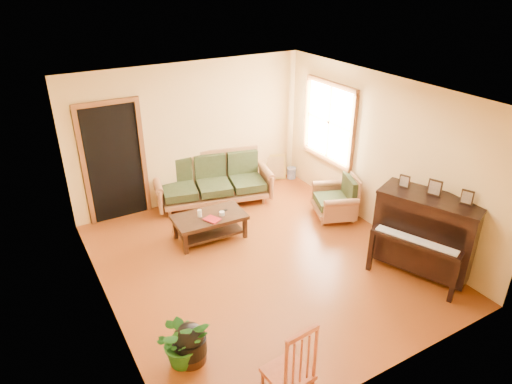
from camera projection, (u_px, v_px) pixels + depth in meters
floor at (261, 262)px, 6.98m from camera, size 5.00×5.00×0.00m
doorway at (115, 164)px, 7.79m from camera, size 1.08×0.16×2.05m
window at (329, 122)px, 8.31m from camera, size 0.12×1.36×1.46m
sofa at (213, 181)px, 8.51m from camera, size 2.29×1.37×0.92m
coffee_table at (210, 227)px, 7.50m from camera, size 1.19×0.68×0.42m
armchair at (335, 196)px, 8.05m from camera, size 1.01×1.03×0.81m
piano at (425, 235)px, 6.53m from camera, size 1.28×1.59×1.22m
footstool at (190, 347)px, 5.18m from camera, size 0.45×0.45×0.37m
red_chair at (289, 357)px, 4.68m from camera, size 0.48×0.52×0.95m
leaning_frame at (275, 167)px, 9.53m from camera, size 0.43×0.26×0.57m
ceramic_crock at (291, 173)px, 9.66m from camera, size 0.22×0.22×0.23m
potted_plant at (183, 340)px, 5.08m from camera, size 0.68×0.61×0.66m
book at (208, 222)px, 7.20m from camera, size 0.27×0.30×0.02m
candle at (200, 213)px, 7.35m from camera, size 0.08×0.08×0.12m
glass_jar at (222, 213)px, 7.41m from camera, size 0.10×0.10×0.06m
remote at (223, 211)px, 7.53m from camera, size 0.16×0.07×0.02m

